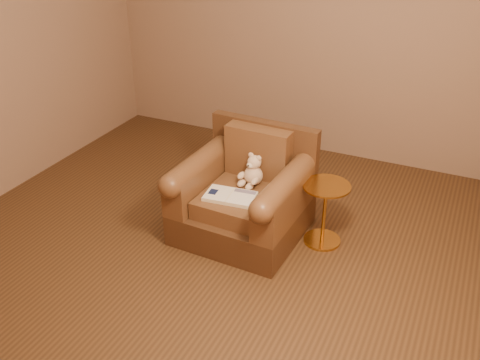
% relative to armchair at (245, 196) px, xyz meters
% --- Properties ---
extents(floor, '(4.00, 4.00, 0.00)m').
position_rel_armchair_xyz_m(floor, '(-0.15, -0.35, -0.31)').
color(floor, '#4D311A').
rests_on(floor, ground).
extents(room, '(4.02, 4.02, 2.71)m').
position_rel_armchair_xyz_m(room, '(-0.15, -0.35, 1.41)').
color(room, '#93715A').
rests_on(room, ground).
extents(armchair, '(0.92, 0.88, 0.79)m').
position_rel_armchair_xyz_m(armchair, '(0.00, 0.00, 0.00)').
color(armchair, '#462A17').
rests_on(armchair, floor).
extents(teddy_bear, '(0.18, 0.21, 0.25)m').
position_rel_armchair_xyz_m(teddy_bear, '(0.03, 0.07, 0.17)').
color(teddy_bear, beige).
rests_on(teddy_bear, armchair).
extents(guidebook, '(0.38, 0.26, 0.03)m').
position_rel_armchair_xyz_m(guidebook, '(-0.03, -0.18, 0.09)').
color(guidebook, beige).
rests_on(guidebook, armchair).
extents(side_table, '(0.35, 0.35, 0.49)m').
position_rel_armchair_xyz_m(side_table, '(0.60, 0.10, -0.04)').
color(side_table, '#C08934').
rests_on(side_table, floor).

